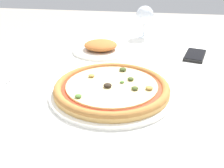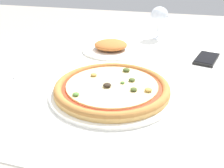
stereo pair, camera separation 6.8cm
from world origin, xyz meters
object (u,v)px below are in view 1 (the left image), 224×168
fork (0,86)px  side_plate (101,47)px  pizza_plate (112,88)px  dining_table (149,90)px  cell_phone (195,55)px  wine_glass_far_left (145,15)px

fork → side_plate: side_plate is taller
pizza_plate → fork: (-0.33, -0.01, -0.01)m
pizza_plate → side_plate: (-0.10, 0.34, -0.00)m
dining_table → cell_phone: cell_phone is taller
dining_table → fork: bearing=-152.7°
pizza_plate → side_plate: 0.36m
fork → cell_phone: bearing=31.4°
fork → cell_phone: size_ratio=1.08×
fork → dining_table: bearing=27.3°
cell_phone → side_plate: size_ratio=0.69×
side_plate → pizza_plate: bearing=-73.3°
pizza_plate → fork: size_ratio=2.01×
cell_phone → pizza_plate: bearing=-127.3°
dining_table → pizza_plate: 0.25m
dining_table → fork: 0.49m
pizza_plate → side_plate: size_ratio=1.51×
dining_table → pizza_plate: size_ratio=3.51×
dining_table → fork: (-0.43, -0.22, 0.09)m
fork → wine_glass_far_left: wine_glass_far_left is taller
pizza_plate → wine_glass_far_left: (0.06, 0.60, 0.08)m
cell_phone → side_plate: side_plate is taller
side_plate → wine_glass_far_left: bearing=57.5°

